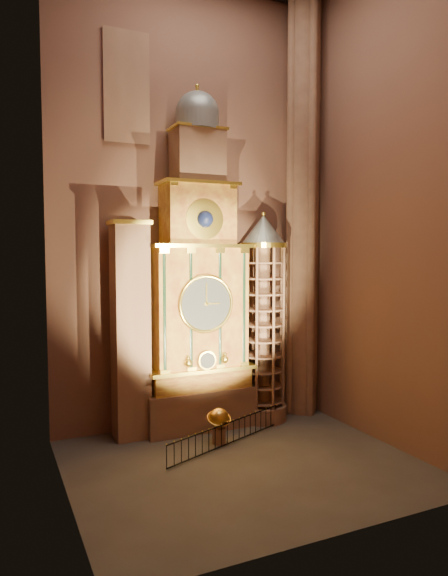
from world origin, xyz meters
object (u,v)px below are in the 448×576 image
portrait_tower (131,329)px  stair_turret (263,319)px  celestial_globe (219,422)px  astronomical_clock (198,294)px  iron_railing (227,434)px

portrait_tower → stair_turret: size_ratio=0.94×
portrait_tower → celestial_globe: 5.93m
astronomical_clock → iron_railing: astronomical_clock is taller
astronomical_clock → stair_turret: astronomical_clock is taller
astronomical_clock → portrait_tower: 3.73m
stair_turret → portrait_tower: bearing=177.7°
astronomical_clock → celestial_globe: bearing=-89.2°
portrait_tower → astronomical_clock: bearing=-0.3°
astronomical_clock → portrait_tower: bearing=179.7°
astronomical_clock → stair_turret: size_ratio=1.55×
celestial_globe → astronomical_clock: bearing=90.8°
portrait_tower → celestial_globe: size_ratio=6.25×
astronomical_clock → portrait_tower: (-3.40, 0.02, -1.53)m
iron_railing → stair_turret: bearing=38.6°
astronomical_clock → iron_railing: size_ratio=2.48×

